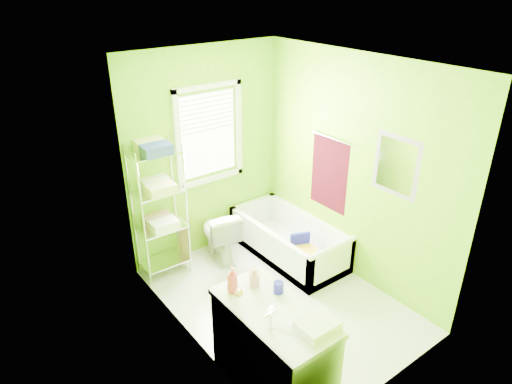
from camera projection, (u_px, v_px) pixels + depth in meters
ground at (279, 300)px, 5.10m from camera, size 2.90×2.90×0.00m
room_envelope at (282, 174)px, 4.43m from camera, size 2.14×2.94×2.62m
window at (209, 129)px, 5.45m from camera, size 0.92×0.05×1.22m
door at (260, 317)px, 3.39m from camera, size 0.09×0.80×2.00m
right_wall_decor at (354, 170)px, 5.07m from camera, size 0.04×1.48×1.17m
bathtub at (290, 244)px, 5.84m from camera, size 0.74×1.58×0.51m
toilet at (219, 234)px, 5.72m from camera, size 0.53×0.75×0.70m
vanity at (274, 346)px, 3.87m from camera, size 0.57×1.11×1.09m
wire_shelf_unit at (159, 196)px, 5.16m from camera, size 0.57×0.45×1.68m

